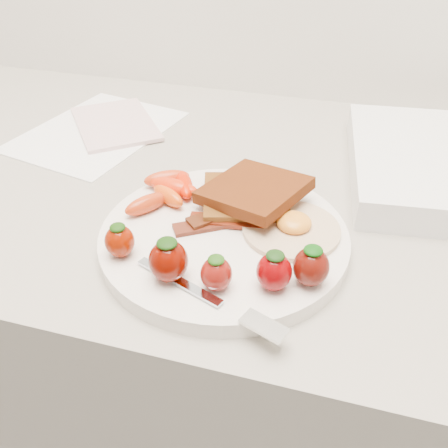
# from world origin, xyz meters

# --- Properties ---
(counter) EXTENTS (2.00, 0.60, 0.90)m
(counter) POSITION_xyz_m (0.00, 1.70, 0.45)
(counter) COLOR gray
(counter) RESTS_ON ground
(plate) EXTENTS (0.27, 0.27, 0.02)m
(plate) POSITION_xyz_m (0.02, 1.56, 0.91)
(plate) COLOR white
(plate) RESTS_ON counter
(toast_lower) EXTENTS (0.12, 0.12, 0.01)m
(toast_lower) POSITION_xyz_m (0.03, 1.62, 0.93)
(toast_lower) COLOR #41250B
(toast_lower) RESTS_ON plate
(toast_upper) EXTENTS (0.13, 0.13, 0.02)m
(toast_upper) POSITION_xyz_m (0.04, 1.62, 0.94)
(toast_upper) COLOR black
(toast_upper) RESTS_ON toast_lower
(fried_egg) EXTENTS (0.14, 0.14, 0.02)m
(fried_egg) POSITION_xyz_m (0.09, 1.58, 0.92)
(fried_egg) COLOR white
(fried_egg) RESTS_ON plate
(bacon_strips) EXTENTS (0.10, 0.09, 0.01)m
(bacon_strips) POSITION_xyz_m (0.01, 1.58, 0.92)
(bacon_strips) COLOR #4E140C
(bacon_strips) RESTS_ON plate
(baby_carrots) EXTENTS (0.08, 0.11, 0.02)m
(baby_carrots) POSITION_xyz_m (-0.06, 1.61, 0.93)
(baby_carrots) COLOR red
(baby_carrots) RESTS_ON plate
(strawberries) EXTENTS (0.22, 0.07, 0.05)m
(strawberries) POSITION_xyz_m (0.04, 1.49, 0.94)
(strawberries) COLOR #751200
(strawberries) RESTS_ON plate
(fork) EXTENTS (0.16, 0.07, 0.00)m
(fork) POSITION_xyz_m (0.04, 1.46, 0.92)
(fork) COLOR silver
(fork) RESTS_ON plate
(paper_sheet) EXTENTS (0.23, 0.28, 0.00)m
(paper_sheet) POSITION_xyz_m (-0.25, 1.78, 0.90)
(paper_sheet) COLOR white
(paper_sheet) RESTS_ON counter
(notepad) EXTENTS (0.19, 0.20, 0.01)m
(notepad) POSITION_xyz_m (-0.23, 1.80, 0.91)
(notepad) COLOR beige
(notepad) RESTS_ON paper_sheet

